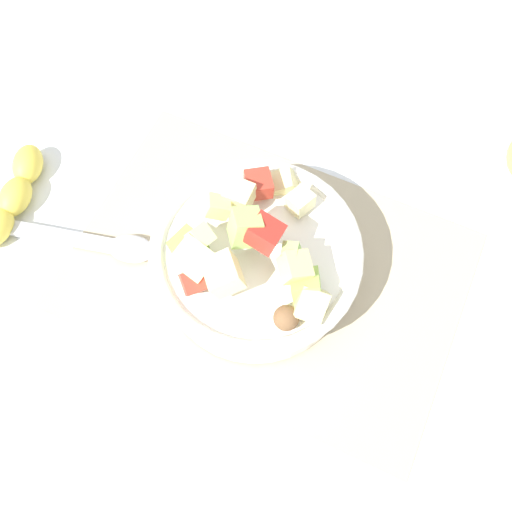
# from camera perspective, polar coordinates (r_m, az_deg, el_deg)

# --- Properties ---
(ground_plane) EXTENTS (2.40, 2.40, 0.00)m
(ground_plane) POSITION_cam_1_polar(r_m,az_deg,el_deg) (0.67, 1.12, -1.54)
(ground_plane) COLOR silver
(placemat) EXTENTS (0.45, 0.31, 0.01)m
(placemat) POSITION_cam_1_polar(r_m,az_deg,el_deg) (0.67, 1.13, -1.44)
(placemat) COLOR tan
(placemat) RESTS_ON ground_plane
(salad_bowl) EXTENTS (0.23, 0.23, 0.13)m
(salad_bowl) POSITION_cam_1_polar(r_m,az_deg,el_deg) (0.62, -0.04, -0.36)
(salad_bowl) COLOR white
(salad_bowl) RESTS_ON placemat
(serving_spoon) EXTENTS (0.19, 0.07, 0.01)m
(serving_spoon) POSITION_cam_1_polar(r_m,az_deg,el_deg) (0.70, -15.15, 1.17)
(serving_spoon) COLOR #B7B7BC
(serving_spoon) RESTS_ON placemat
(banana_whole) EXTENTS (0.06, 0.15, 0.04)m
(banana_whole) POSITION_cam_1_polar(r_m,az_deg,el_deg) (0.76, -23.48, 5.60)
(banana_whole) COLOR yellow
(banana_whole) RESTS_ON ground_plane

